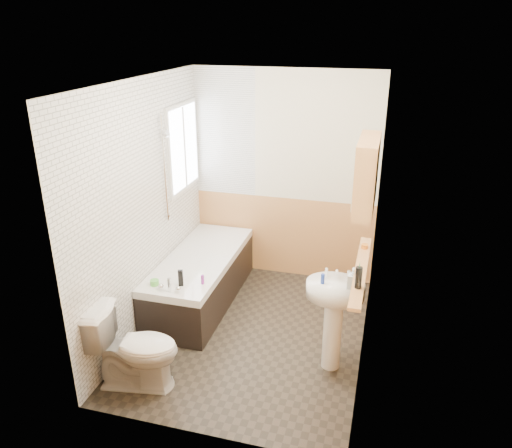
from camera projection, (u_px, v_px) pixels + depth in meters
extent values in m
plane|color=black|center=(252.00, 333.00, 5.11)|extent=(2.80, 2.80, 0.00)
plane|color=white|center=(251.00, 81.00, 4.17)|extent=(2.80, 2.80, 0.00)
cube|color=beige|center=(284.00, 177.00, 5.90)|extent=(2.20, 0.02, 2.50)
cube|color=beige|center=(195.00, 294.00, 3.38)|extent=(2.20, 0.02, 2.50)
cube|color=beige|center=(143.00, 209.00, 4.91)|extent=(0.02, 2.80, 2.50)
cube|color=beige|center=(373.00, 232.00, 4.37)|extent=(0.02, 2.80, 2.50)
cube|color=tan|center=(364.00, 306.00, 4.66)|extent=(0.01, 2.80, 1.00)
cube|color=tan|center=(201.00, 381.00, 3.69)|extent=(2.20, 0.01, 1.00)
cube|color=tan|center=(282.00, 236.00, 6.16)|extent=(2.20, 0.01, 1.00)
cube|color=white|center=(146.00, 209.00, 4.91)|extent=(0.01, 2.80, 2.50)
cube|color=white|center=(224.00, 132.00, 5.86)|extent=(0.75, 0.01, 1.50)
cube|color=white|center=(183.00, 147.00, 5.60)|extent=(0.03, 0.79, 0.99)
cube|color=white|center=(184.00, 147.00, 5.59)|extent=(0.01, 0.70, 0.90)
cube|color=white|center=(185.00, 147.00, 5.59)|extent=(0.01, 0.04, 0.90)
cube|color=black|center=(201.00, 282.00, 5.62)|extent=(0.70, 1.79, 0.48)
cube|color=white|center=(200.00, 259.00, 5.51)|extent=(0.70, 1.79, 0.08)
cube|color=white|center=(200.00, 260.00, 5.52)|extent=(0.56, 1.65, 0.04)
cylinder|color=silver|center=(169.00, 285.00, 4.76)|extent=(0.04, 0.04, 0.14)
sphere|color=silver|center=(161.00, 286.00, 4.80)|extent=(0.06, 0.06, 0.06)
sphere|color=silver|center=(178.00, 289.00, 4.75)|extent=(0.06, 0.06, 0.06)
cylinder|color=silver|center=(164.00, 169.00, 5.14)|extent=(0.02, 0.02, 1.12)
cylinder|color=silver|center=(168.00, 216.00, 5.33)|extent=(0.04, 0.04, 0.02)
cylinder|color=silver|center=(161.00, 119.00, 4.94)|extent=(0.04, 0.04, 0.02)
cylinder|color=silver|center=(166.00, 133.00, 4.99)|extent=(0.06, 0.07, 0.08)
imported|color=white|center=(135.00, 348.00, 4.27)|extent=(0.82, 0.54, 0.74)
cylinder|color=white|center=(332.00, 333.00, 4.50)|extent=(0.17, 0.17, 0.71)
ellipsoid|color=white|center=(335.00, 290.00, 4.33)|extent=(0.51, 0.41, 0.14)
cylinder|color=silver|center=(326.00, 272.00, 4.40)|extent=(0.03, 0.03, 0.08)
cylinder|color=silver|center=(349.00, 275.00, 4.35)|extent=(0.03, 0.03, 0.08)
cylinder|color=silver|center=(337.00, 272.00, 4.35)|extent=(0.02, 0.11, 0.09)
cube|color=tan|center=(361.00, 270.00, 4.25)|extent=(0.10, 1.33, 0.03)
cube|color=tan|center=(367.00, 175.00, 4.05)|extent=(0.16, 0.67, 0.60)
cube|color=silver|center=(355.00, 180.00, 3.92)|extent=(0.01, 0.26, 0.45)
cube|color=silver|center=(358.00, 169.00, 4.21)|extent=(0.01, 0.26, 0.45)
cylinder|color=black|center=(359.00, 278.00, 3.91)|extent=(0.07, 0.07, 0.18)
cone|color=#388447|center=(359.00, 274.00, 3.91)|extent=(0.05, 0.05, 0.23)
cylinder|color=orange|center=(365.00, 246.00, 4.61)|extent=(0.08, 0.08, 0.04)
imported|color=silver|center=(352.00, 283.00, 4.21)|extent=(0.09, 0.19, 0.09)
cylinder|color=#19339E|center=(323.00, 279.00, 4.28)|extent=(0.04, 0.04, 0.09)
cube|color=black|center=(181.00, 278.00, 4.86)|extent=(0.05, 0.04, 0.17)
cylinder|color=#59C647|center=(155.00, 283.00, 4.89)|extent=(0.10, 0.10, 0.05)
cylinder|color=purple|center=(203.00, 280.00, 4.91)|extent=(0.04, 0.04, 0.09)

